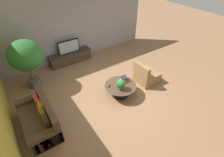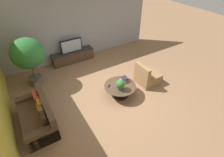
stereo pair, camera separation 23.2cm
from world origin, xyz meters
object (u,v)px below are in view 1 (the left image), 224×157
(media_console, at_px, (70,57))
(armchair_wicker, at_px, (146,76))
(potted_palm_tall, at_px, (26,57))
(television, at_px, (69,47))
(potted_plant_tabletop, at_px, (121,84))
(coffee_table, at_px, (120,88))
(couch_by_wall, at_px, (39,119))

(media_console, height_order, armchair_wicker, armchair_wicker)
(media_console, bearing_deg, potted_palm_tall, -155.60)
(television, relative_size, armchair_wicker, 1.11)
(media_console, xyz_separation_m, potted_plant_tabletop, (0.45, -3.22, 0.40))
(media_console, relative_size, armchair_wicker, 2.19)
(media_console, xyz_separation_m, armchair_wicker, (1.85, -2.99, 0.02))
(media_console, distance_m, potted_plant_tabletop, 3.28)
(armchair_wicker, xyz_separation_m, potted_plant_tabletop, (-1.40, -0.24, 0.38))
(media_console, relative_size, coffee_table, 1.71)
(television, height_order, coffee_table, television)
(potted_palm_tall, xyz_separation_m, potted_plant_tabletop, (2.27, -2.40, -0.61))
(media_console, xyz_separation_m, television, (0.00, -0.00, 0.52))
(media_console, relative_size, couch_by_wall, 1.07)
(media_console, height_order, potted_palm_tall, potted_palm_tall)
(coffee_table, bearing_deg, couch_by_wall, 175.85)
(coffee_table, bearing_deg, media_console, 100.58)
(media_console, bearing_deg, couch_by_wall, -127.28)
(coffee_table, distance_m, potted_palm_tall, 3.40)
(potted_palm_tall, distance_m, potted_plant_tabletop, 3.36)
(couch_by_wall, bearing_deg, potted_palm_tall, 170.28)
(television, distance_m, potted_plant_tabletop, 3.26)
(television, distance_m, couch_by_wall, 3.62)
(coffee_table, xyz_separation_m, potted_plant_tabletop, (-0.12, -0.17, 0.35))
(television, xyz_separation_m, potted_plant_tabletop, (0.45, -3.22, -0.13))
(television, height_order, potted_palm_tall, potted_palm_tall)
(potted_palm_tall, bearing_deg, coffee_table, -42.89)
(couch_by_wall, height_order, potted_palm_tall, potted_palm_tall)
(armchair_wicker, relative_size, potted_plant_tabletop, 2.25)
(television, xyz_separation_m, armchair_wicker, (1.85, -2.98, -0.50))
(couch_by_wall, height_order, potted_plant_tabletop, couch_by_wall)
(coffee_table, bearing_deg, potted_palm_tall, 137.11)
(armchair_wicker, distance_m, potted_palm_tall, 4.37)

